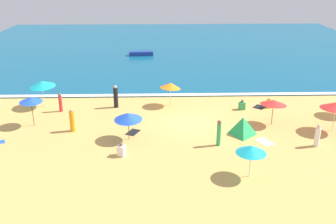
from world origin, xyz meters
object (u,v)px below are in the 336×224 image
beachgoer_2 (116,97)px  beach_umbrella_6 (128,116)px  beach_umbrella_0 (336,106)px  beachgoer_5 (72,121)px  beach_umbrella_2 (42,84)px  beachgoer_9 (242,105)px  beach_tent (243,125)px  small_boat_0 (141,53)px  beach_umbrella_5 (170,85)px  beach_umbrella_7 (31,100)px  beach_umbrella_3 (274,102)px  beachgoer_8 (219,133)px  beachgoer_3 (318,136)px  beachgoer_10 (60,102)px  beach_umbrella_1 (251,149)px  beachgoer_4 (269,103)px  beachgoer_11 (121,150)px

beachgoer_2 → beach_umbrella_6: bearing=-76.6°
beach_umbrella_0 → beachgoer_2: 17.06m
beachgoer_5 → beach_umbrella_2: bearing=123.8°
beachgoer_2 → beachgoer_9: 10.56m
beach_tent → beachgoer_2: beachgoer_2 is taller
beach_umbrella_0 → small_boat_0: 28.53m
beach_umbrella_5 → beach_umbrella_7: size_ratio=1.07×
beach_umbrella_7 → small_boat_0: size_ratio=0.71×
beach_umbrella_3 → beach_tent: bearing=-147.2°
beach_umbrella_7 → beachgoer_8: bearing=-15.7°
beachgoer_3 → beachgoer_5: bearing=170.1°
beachgoer_3 → small_boat_0: size_ratio=0.50×
beach_umbrella_7 → beachgoer_9: (16.30, 2.89, -1.66)m
beach_umbrella_2 → beach_umbrella_3: (18.17, -4.27, -0.27)m
beachgoer_8 → beach_umbrella_0: bearing=13.7°
beach_umbrella_0 → beachgoer_10: 21.12m
beach_tent → beach_umbrella_5: bearing=129.7°
beach_umbrella_0 → beach_tent: (-6.64, -0.32, -1.32)m
beachgoer_8 → beachgoer_10: bearing=151.1°
beach_umbrella_7 → small_boat_0: bearing=72.5°
beach_umbrella_0 → beachgoer_3: 3.44m
beach_umbrella_1 → beach_umbrella_7: beach_umbrella_7 is taller
beach_umbrella_5 → beachgoer_2: 4.69m
beachgoer_4 → beachgoer_9: bearing=-172.1°
beach_umbrella_6 → beachgoer_5: 4.53m
beach_umbrella_1 → beachgoer_3: bearing=34.8°
beach_umbrella_3 → beachgoer_9: size_ratio=3.19×
beachgoer_2 → beachgoer_5: size_ratio=1.13×
beach_umbrella_6 → beachgoer_5: beach_umbrella_6 is taller
beachgoer_10 → beach_umbrella_0: bearing=-12.3°
beach_umbrella_1 → beachgoer_2: beach_umbrella_1 is taller
beach_umbrella_7 → beach_umbrella_6: bearing=-19.9°
beachgoer_5 → beachgoer_11: 5.50m
beach_umbrella_1 → beach_tent: beach_umbrella_1 is taller
beach_umbrella_3 → beachgoer_8: bearing=-143.0°
beach_umbrella_0 → beachgoer_5: bearing=178.5°
beach_umbrella_0 → beachgoer_3: size_ratio=1.93×
beachgoer_5 → beach_umbrella_3: bearing=3.2°
beachgoer_10 → beachgoer_9: bearing=0.1°
beachgoer_10 → small_boat_0: beachgoer_10 is taller
beach_umbrella_3 → beach_umbrella_0: bearing=-18.2°
beachgoer_9 → beachgoer_11: bearing=-139.6°
beachgoer_3 → beachgoer_10: size_ratio=1.00×
beachgoer_5 → small_boat_0: 24.19m
beachgoer_5 → beachgoer_8: bearing=-14.4°
beachgoer_2 → small_boat_0: size_ratio=0.61×
beach_umbrella_2 → beachgoer_8: size_ratio=1.66×
beach_umbrella_1 → beachgoer_4: 11.82m
beachgoer_2 → beachgoer_4: beachgoer_2 is taller
beachgoer_9 → beachgoer_2: bearing=175.6°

